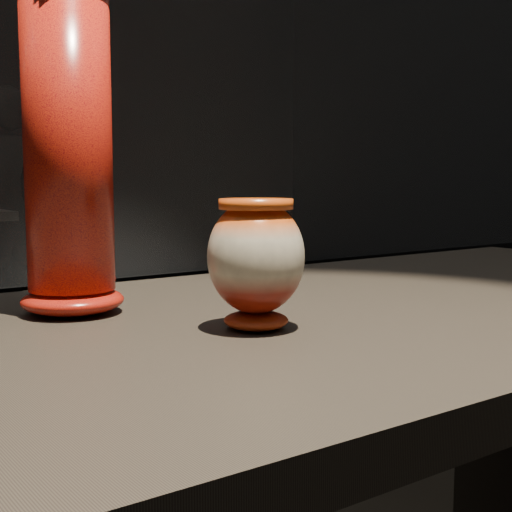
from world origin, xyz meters
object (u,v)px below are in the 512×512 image
Objects in this scene: main_vase at (256,258)px; display_plinth at (291,498)px; visitor at (3,209)px; tall_vase at (69,157)px.

display_plinth is at bearing 29.69° from main_vase.
visitor is at bearing 77.44° from main_vase.
main_vase reaches higher than display_plinth.
main_vase is 0.36× the size of tall_vase.
tall_vase is at bearing 145.80° from display_plinth.
display_plinth is 4.50m from visitor.
tall_vase reaches higher than display_plinth.
visitor is at bearing 78.57° from display_plinth.
tall_vase is (-0.15, 0.23, 0.13)m from main_vase.
main_vase is at bearing -57.52° from tall_vase.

